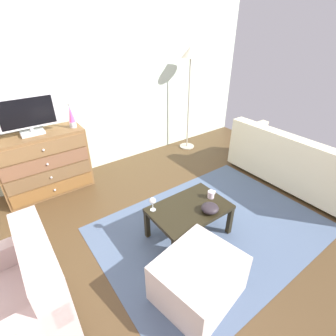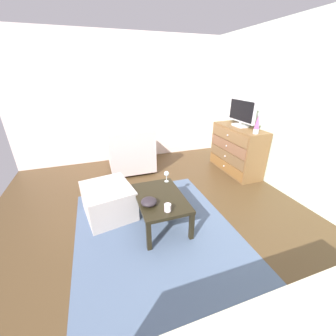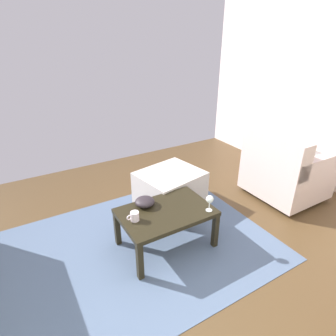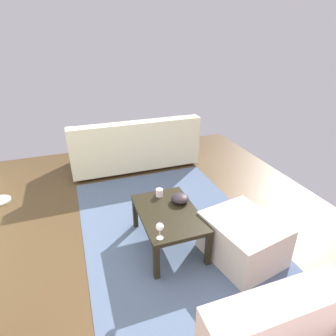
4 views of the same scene
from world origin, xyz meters
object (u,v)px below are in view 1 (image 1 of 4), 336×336
mug (211,194)px  bowl_decorative (210,208)px  dresser (45,164)px  tv (27,115)px  coffee_table (189,211)px  standing_lamp (190,63)px  lava_lamp (71,117)px  couch_large (297,164)px  armchair (13,306)px  ottoman (198,279)px  wine_glass (153,201)px

mug → bowl_decorative: bearing=-137.8°
dresser → tv: (-0.03, 0.02, 0.70)m
bowl_decorative → coffee_table: bearing=126.6°
dresser → standing_lamp: 2.78m
lava_lamp → standing_lamp: 2.14m
lava_lamp → couch_large: size_ratio=0.17×
coffee_table → standing_lamp: bearing=50.5°
dresser → mug: (1.36, -1.88, 0.00)m
bowl_decorative → mug: bearing=42.2°
couch_large → armchair: bearing=179.1°
bowl_decorative → couch_large: (1.87, 0.06, -0.12)m
lava_lamp → couch_large: lava_lamp is taller
armchair → coffee_table: bearing=1.9°
tv → coffee_table: size_ratio=0.80×
bowl_decorative → couch_large: 1.87m
dresser → standing_lamp: size_ratio=0.63×
dresser → lava_lamp: lava_lamp is taller
tv → bowl_decorative: 2.50m
coffee_table → ottoman: bearing=-123.9°
armchair → couch_large: bearing=-0.9°
coffee_table → lava_lamp: bearing=107.5°
lava_lamp → couch_large: bearing=-37.1°
dresser → couch_large: bearing=-33.1°
dresser → standing_lamp: standing_lamp is taller
lava_lamp → coffee_table: (0.58, -1.83, -0.68)m
wine_glass → armchair: size_ratio=0.18×
bowl_decorative → ottoman: size_ratio=0.27×
bowl_decorative → armchair: size_ratio=0.22×
tv → ottoman: tv is taller
tv → lava_lamp: 0.52m
tv → armchair: tv is taller
coffee_table → ottoman: (-0.41, -0.61, -0.14)m
wine_glass → ottoman: bearing=-94.7°
lava_lamp → standing_lamp: standing_lamp is taller
dresser → couch_large: 3.64m
bowl_decorative → armchair: (-1.86, 0.12, -0.09)m
mug → ottoman: 0.97m
standing_lamp → wine_glass: bearing=-138.8°
armchair → wine_glass: bearing=10.6°
bowl_decorative → ottoman: 0.73m
bowl_decorative → ottoman: bowl_decorative is taller
coffee_table → couch_large: 2.00m
lava_lamp → coffee_table: lava_lamp is taller
coffee_table → armchair: armchair is taller
mug → couch_large: (1.68, -0.11, -0.12)m
standing_lamp → tv: bearing=178.4°
dresser → mug: dresser is taller
wine_glass → bowl_decorative: wine_glass is taller
dresser → ottoman: 2.57m
armchair → standing_lamp: (3.23, 1.88, 1.19)m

